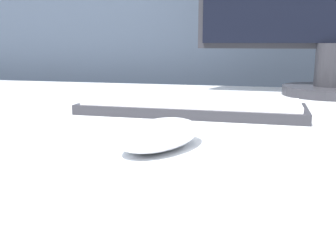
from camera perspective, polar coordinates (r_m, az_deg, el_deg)
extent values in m
cube|color=#333D4C|center=(1.21, 7.96, 4.14)|extent=(5.00, 0.03, 1.46)
ellipsoid|color=white|center=(0.43, -1.14, -1.22)|extent=(0.11, 0.14, 0.03)
cube|color=#28282D|center=(0.65, 3.70, 2.49)|extent=(0.37, 0.12, 0.02)
cube|color=white|center=(0.65, 3.71, 3.54)|extent=(0.35, 0.11, 0.01)
cylinder|color=#28282D|center=(0.94, 22.29, 4.75)|extent=(0.20, 0.20, 0.02)
cylinder|color=#28282D|center=(0.93, 22.57, 8.18)|extent=(0.07, 0.07, 0.09)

